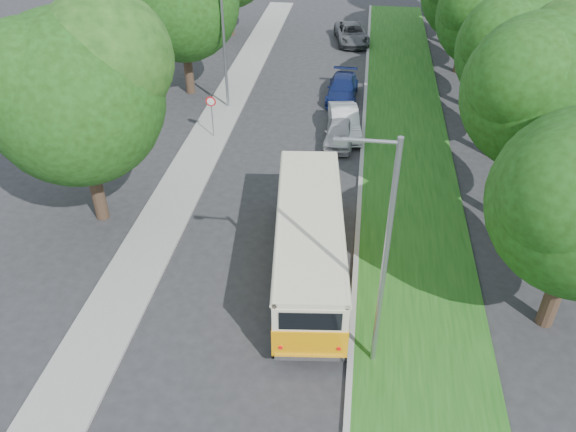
# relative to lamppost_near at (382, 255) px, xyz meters

# --- Properties ---
(ground) EXTENTS (120.00, 120.00, 0.00)m
(ground) POSITION_rel_lamppost_near_xyz_m (-4.21, 2.50, -4.37)
(ground) COLOR #28282B
(ground) RESTS_ON ground
(curb) EXTENTS (0.20, 70.00, 0.15)m
(curb) POSITION_rel_lamppost_near_xyz_m (-0.61, 7.50, -4.29)
(curb) COLOR gray
(curb) RESTS_ON ground
(grass_verge) EXTENTS (4.50, 70.00, 0.13)m
(grass_verge) POSITION_rel_lamppost_near_xyz_m (1.74, 7.50, -4.30)
(grass_verge) COLOR #1B5015
(grass_verge) RESTS_ON ground
(sidewalk) EXTENTS (2.20, 70.00, 0.12)m
(sidewalk) POSITION_rel_lamppost_near_xyz_m (-9.01, 7.50, -4.31)
(sidewalk) COLOR gray
(sidewalk) RESTS_ON ground
(treeline) EXTENTS (24.27, 41.91, 9.46)m
(treeline) POSITION_rel_lamppost_near_xyz_m (-1.06, 20.49, 1.56)
(treeline) COLOR #332319
(treeline) RESTS_ON ground
(lamppost_near) EXTENTS (1.71, 0.16, 8.00)m
(lamppost_near) POSITION_rel_lamppost_near_xyz_m (0.00, 0.00, 0.00)
(lamppost_near) COLOR gray
(lamppost_near) RESTS_ON ground
(lamppost_far) EXTENTS (1.71, 0.16, 7.50)m
(lamppost_far) POSITION_rel_lamppost_near_xyz_m (-8.91, 18.50, -0.25)
(lamppost_far) COLOR gray
(lamppost_far) RESTS_ON ground
(warning_sign) EXTENTS (0.56, 0.10, 2.50)m
(warning_sign) POSITION_rel_lamppost_near_xyz_m (-8.71, 14.48, -2.66)
(warning_sign) COLOR gray
(warning_sign) RESTS_ON ground
(vintage_bus) EXTENTS (3.45, 9.68, 2.81)m
(vintage_bus) POSITION_rel_lamppost_near_xyz_m (-2.40, 4.03, -2.96)
(vintage_bus) COLOR #FF9F08
(vintage_bus) RESTS_ON ground
(car_silver) EXTENTS (1.65, 3.84, 1.29)m
(car_silver) POSITION_rel_lamppost_near_xyz_m (-1.88, 14.87, -3.72)
(car_silver) COLOR #B4B3B8
(car_silver) RESTS_ON ground
(car_white) EXTENTS (2.11, 4.44, 1.40)m
(car_white) POSITION_rel_lamppost_near_xyz_m (-1.69, 16.04, -3.67)
(car_white) COLOR silver
(car_white) RESTS_ON ground
(car_blue) EXTENTS (1.94, 4.53, 1.30)m
(car_blue) POSITION_rel_lamppost_near_xyz_m (-2.05, 20.81, -3.72)
(car_blue) COLOR navy
(car_blue) RESTS_ON ground
(car_grey) EXTENTS (3.17, 5.38, 1.41)m
(car_grey) POSITION_rel_lamppost_near_xyz_m (-1.96, 31.86, -3.67)
(car_grey) COLOR #525559
(car_grey) RESTS_ON ground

